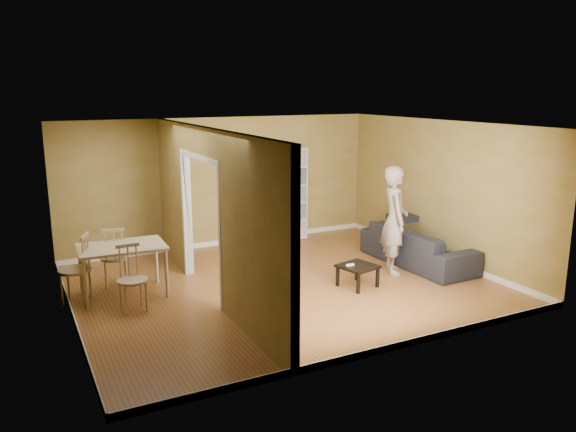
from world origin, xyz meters
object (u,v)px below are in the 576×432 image
object	(u,v)px
dining_table	(122,251)
bookshelf	(285,194)
sofa	(418,241)
chair_near	(132,279)
person	(395,211)
coffee_table	(358,268)
chair_far	(115,256)
chair_left	(74,268)

from	to	relation	value
dining_table	bookshelf	bearing A→B (deg)	26.98
sofa	chair_near	world-z (taller)	chair_near
person	coffee_table	xyz separation A→B (m)	(-0.97, -0.36, -0.79)
sofa	bookshelf	size ratio (longest dim) A/B	1.20
dining_table	chair_far	world-z (taller)	chair_far
sofa	chair_near	distance (m)	5.11
chair_left	chair_near	bearing A→B (deg)	65.44
sofa	chair_far	xyz separation A→B (m)	(-5.14, 1.32, 0.06)
sofa	coffee_table	xyz separation A→B (m)	(-1.65, -0.52, -0.13)
chair_left	chair_near	size ratio (longest dim) A/B	1.08
bookshelf	chair_near	xyz separation A→B (m)	(-3.76, -2.59, -0.49)
sofa	coffee_table	bearing A→B (deg)	105.96
sofa	dining_table	size ratio (longest dim) A/B	1.81
coffee_table	chair_left	world-z (taller)	chair_left
sofa	bookshelf	distance (m)	3.07
bookshelf	chair_far	world-z (taller)	bookshelf
bookshelf	dining_table	world-z (taller)	bookshelf
sofa	chair_near	size ratio (longest dim) A/B	2.42
bookshelf	chair_far	distance (m)	4.06
chair_near	person	bearing A→B (deg)	-5.67
chair_near	sofa	bearing A→B (deg)	-3.35
person	dining_table	xyz separation A→B (m)	(-4.44, 0.95, -0.37)
person	bookshelf	size ratio (longest dim) A/B	1.13
dining_table	chair_left	world-z (taller)	chair_left
chair_far	chair_near	bearing A→B (deg)	100.05
sofa	coffee_table	size ratio (longest dim) A/B	4.27
chair_left	chair_far	world-z (taller)	chair_left
dining_table	person	bearing A→B (deg)	-12.13
dining_table	chair_far	distance (m)	0.58
sofa	bookshelf	bearing A→B (deg)	24.89
bookshelf	coffee_table	world-z (taller)	bookshelf
coffee_table	chair_left	xyz separation A→B (m)	(-4.16, 1.38, 0.21)
coffee_table	person	bearing A→B (deg)	20.11
sofa	chair_far	world-z (taller)	chair_far
bookshelf	chair_near	size ratio (longest dim) A/B	2.02
bookshelf	chair_left	world-z (taller)	bookshelf
person	bookshelf	bearing A→B (deg)	37.65
chair_left	chair_far	distance (m)	0.81
person	chair_far	size ratio (longest dim) A/B	2.20
bookshelf	chair_left	xyz separation A→B (m)	(-4.46, -1.85, -0.45)
person	chair_left	xyz separation A→B (m)	(-5.13, 1.03, -0.58)
coffee_table	dining_table	distance (m)	3.73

